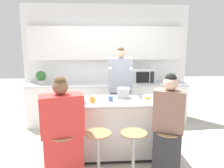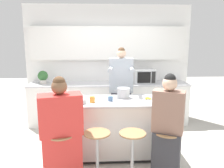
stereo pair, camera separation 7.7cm
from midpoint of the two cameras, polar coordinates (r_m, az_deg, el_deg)
name	(u,v)px [view 1 (the left image)]	position (r m, az deg, el deg)	size (l,w,h in m)	color
ground_plane	(112,154)	(3.86, -0.52, -17.71)	(16.00, 16.00, 0.00)	#B2ADA3
wall_back	(107,55)	(5.19, -1.82, 7.50)	(3.86, 0.22, 2.70)	white
back_counter	(108,103)	(5.06, -1.60, -4.94)	(3.58, 0.64, 0.93)	white
kitchen_island	(112,127)	(3.66, -0.53, -11.21)	(1.78, 0.73, 0.93)	black
bar_stool_leftmost	(63,157)	(3.13, -13.45, -17.95)	(0.38, 0.38, 0.67)	#997047
bar_stool_center_left	(98,154)	(3.12, -4.30, -17.83)	(0.38, 0.38, 0.67)	#997047
bar_stool_center_right	(133,154)	(3.12, 4.87, -17.78)	(0.38, 0.38, 0.67)	#997047
bar_stool_rightmost	(167,153)	(3.23, 13.57, -17.02)	(0.38, 0.38, 0.67)	#997047
person_cooking	(120,95)	(4.15, 1.68, -2.83)	(0.49, 0.61, 1.76)	#383842
person_wrapped_blanket	(62,134)	(3.01, -13.55, -12.57)	(0.60, 0.41, 1.43)	red
person_seated_near	(168,131)	(3.11, 13.76, -11.80)	(0.46, 0.39, 1.46)	#333338
cooking_pot	(123,93)	(3.65, 2.36, -2.30)	(0.31, 0.22, 0.17)	#B7BABC
fruit_bowl	(80,101)	(3.35, -9.04, -4.54)	(0.19, 0.19, 0.07)	#B7BABC
coffee_cup_near	(111,99)	(3.45, -1.02, -3.83)	(0.11, 0.08, 0.08)	#4C7099
coffee_cup_far	(93,99)	(3.38, -5.77, -4.05)	(0.11, 0.08, 0.10)	orange
banana_bunch	(147,98)	(3.61, 8.64, -3.62)	(0.14, 0.10, 0.05)	yellow
juice_carton	(161,98)	(3.37, 11.97, -3.71)	(0.07, 0.07, 0.17)	#38844C
microwave	(143,76)	(4.99, 7.61, 2.07)	(0.46, 0.38, 0.32)	#B2B5B7
potted_plant	(41,77)	(5.08, -18.46, 1.78)	(0.22, 0.22, 0.29)	beige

